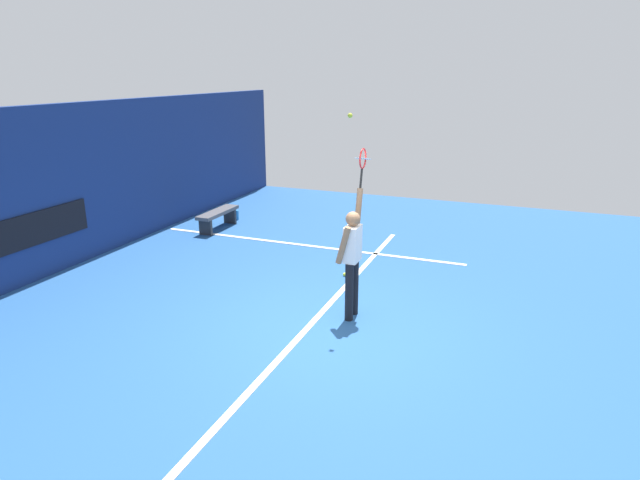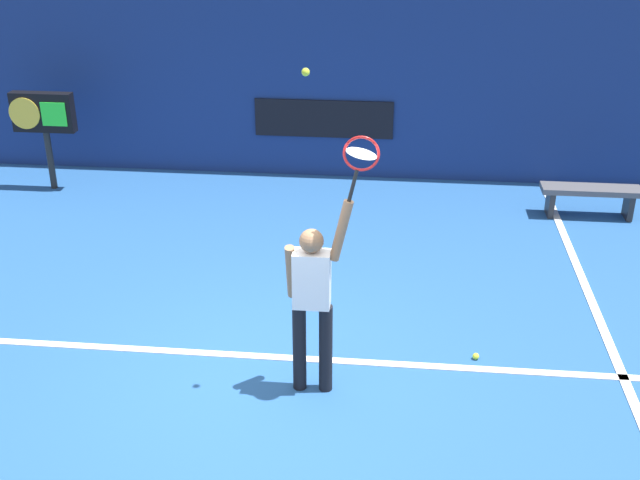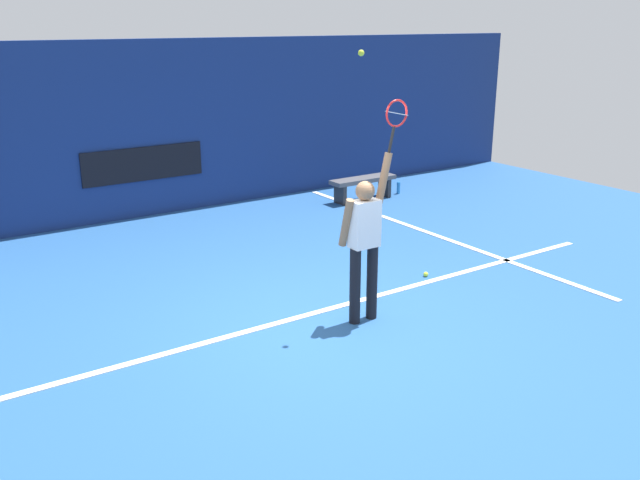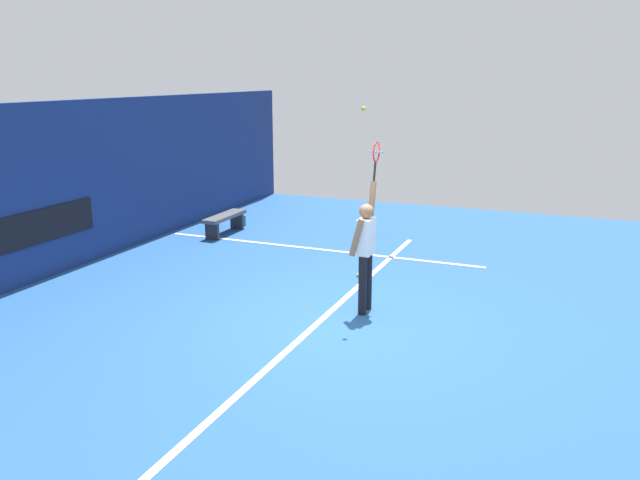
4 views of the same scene
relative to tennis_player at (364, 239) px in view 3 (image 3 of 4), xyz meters
The scene contains 11 objects.
ground_plane 1.12m from the tennis_player, 166.87° to the left, with size 18.00×18.00×0.00m, color #23518C.
back_wall 5.96m from the tennis_player, 94.53° to the left, with size 18.00×0.20×3.10m, color navy.
sponsor_banner_center 5.81m from the tennis_player, 94.62° to the left, with size 2.20×0.03×0.60m, color black.
court_baseline 1.20m from the tennis_player, 134.80° to the left, with size 10.00×0.10×0.01m, color white.
court_sideline 3.84m from the tennis_player, 34.73° to the left, with size 0.10×7.00×0.01m, color white.
tennis_player is the anchor object (origin of this frame).
tennis_racket 1.43m from the tennis_player, ahead, with size 0.38×0.27×0.63m.
tennis_ball 2.06m from the tennis_player, 135.55° to the left, with size 0.07×0.07×0.07m, color #CCE033.
court_bench 5.78m from the tennis_player, 52.47° to the left, with size 1.40×0.36×0.45m.
water_bottle 6.40m from the tennis_player, 45.88° to the left, with size 0.07×0.07×0.24m, color #338CD8.
spare_ball 2.00m from the tennis_player, 22.30° to the left, with size 0.07×0.07×0.07m, color #CCE033.
Camera 3 is at (-4.19, -6.07, 3.42)m, focal length 38.83 mm.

